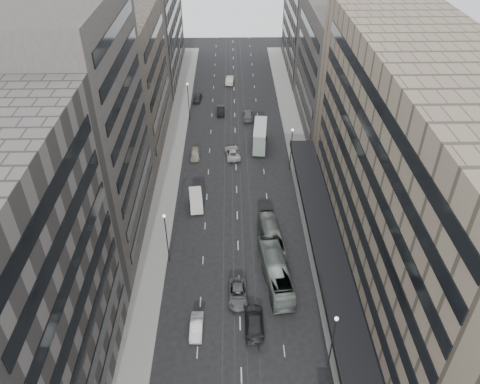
{
  "coord_description": "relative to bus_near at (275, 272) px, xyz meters",
  "views": [
    {
      "loc": [
        -0.77,
        -35.62,
        46.49
      ],
      "look_at": [
        0.4,
        20.79,
        5.43
      ],
      "focal_mm": 35.0,
      "sensor_mm": 36.0,
      "label": 1
    }
  ],
  "objects": [
    {
      "name": "department_store",
      "position": [
        16.62,
        0.04,
        13.28
      ],
      "size": [
        19.2,
        60.0,
        30.0
      ],
      "color": "gray",
      "rests_on": "ground"
    },
    {
      "name": "building_right_mid",
      "position": [
        16.67,
        44.04,
        10.33
      ],
      "size": [
        15.0,
        28.0,
        24.0
      ],
      "primitive_type": "cube",
      "color": "#45403B",
      "rests_on": "ground"
    },
    {
      "name": "panel_van",
      "position": [
        -11.39,
        16.06,
        -0.14
      ],
      "size": [
        2.58,
        4.59,
        2.77
      ],
      "rotation": [
        0.0,
        0.0,
        0.12
      ],
      "color": "beige",
      "rests_on": "ground"
    },
    {
      "name": "lamp_left_near",
      "position": [
        -14.53,
        4.04,
        3.54
      ],
      "size": [
        0.44,
        0.44,
        8.32
      ],
      "color": "#262628",
      "rests_on": "ground"
    },
    {
      "name": "sidewalk_left",
      "position": [
        -16.83,
        29.54,
        -1.59
      ],
      "size": [
        4.0,
        125.0,
        0.15
      ],
      "primitive_type": "cube",
      "color": "gray",
      "rests_on": "ground"
    },
    {
      "name": "ground",
      "position": [
        -4.83,
        -7.96,
        -1.67
      ],
      "size": [
        220.0,
        220.0,
        0.0
      ],
      "primitive_type": "plane",
      "color": "black",
      "rests_on": "ground"
    },
    {
      "name": "sedan_2",
      "position": [
        -5.04,
        -2.87,
        -0.93
      ],
      "size": [
        2.46,
        5.29,
        1.47
      ],
      "primitive_type": "imported",
      "rotation": [
        0.0,
        0.0,
        0.0
      ],
      "color": "#555658",
      "rests_on": "ground"
    },
    {
      "name": "sedan_3",
      "position": [
        -3.15,
        -7.37,
        -0.82
      ],
      "size": [
        2.37,
        5.81,
        1.69
      ],
      "primitive_type": "imported",
      "rotation": [
        0.0,
        0.0,
        3.14
      ],
      "color": "black",
      "rests_on": "ground"
    },
    {
      "name": "lamp_right_near",
      "position": [
        4.87,
        -12.96,
        3.54
      ],
      "size": [
        0.44,
        0.44,
        8.32
      ],
      "color": "#262628",
      "rests_on": "ground"
    },
    {
      "name": "lamp_left_far",
      "position": [
        -14.53,
        47.04,
        3.54
      ],
      "size": [
        0.44,
        0.44,
        8.32
      ],
      "color": "#262628",
      "rests_on": "ground"
    },
    {
      "name": "sedan_1",
      "position": [
        -10.05,
        -7.89,
        -0.97
      ],
      "size": [
        1.56,
        4.28,
        1.4
      ],
      "primitive_type": "imported",
      "rotation": [
        0.0,
        0.0,
        -0.02
      ],
      "color": "silver",
      "rests_on": "ground"
    },
    {
      "name": "building_right_far",
      "position": [
        16.67,
        74.04,
        12.33
      ],
      "size": [
        15.0,
        32.0,
        28.0
      ],
      "primitive_type": "cube",
      "color": "#5C5753",
      "rests_on": "ground"
    },
    {
      "name": "lamp_right_far",
      "position": [
        4.87,
        27.04,
        3.54
      ],
      "size": [
        0.44,
        0.44,
        8.32
      ],
      "color": "#262628",
      "rests_on": "ground"
    },
    {
      "name": "sedan_5",
      "position": [
        -7.84,
        49.69,
        -0.91
      ],
      "size": [
        1.62,
        4.61,
        1.52
      ],
      "primitive_type": "imported",
      "rotation": [
        0.0,
        0.0,
        0.0
      ],
      "color": "black",
      "rests_on": "ground"
    },
    {
      "name": "sedan_7",
      "position": [
        -2.05,
        47.47,
        -0.88
      ],
      "size": [
        2.22,
        5.45,
        1.58
      ],
      "primitive_type": "imported",
      "rotation": [
        0.0,
        0.0,
        3.14
      ],
      "color": "#5A5A5D",
      "rests_on": "ground"
    },
    {
      "name": "sidewalk_right",
      "position": [
        7.17,
        29.54,
        -1.59
      ],
      "size": [
        4.0,
        125.0,
        0.15
      ],
      "primitive_type": "cube",
      "color": "gray",
      "rests_on": "ground"
    },
    {
      "name": "building_left_c",
      "position": [
        -26.33,
        38.04,
        10.83
      ],
      "size": [
        15.0,
        28.0,
        25.0
      ],
      "primitive_type": "cube",
      "color": "#696052",
      "rests_on": "ground"
    },
    {
      "name": "building_left_b",
      "position": [
        -26.33,
        11.04,
        15.33
      ],
      "size": [
        15.0,
        26.0,
        34.0
      ],
      "primitive_type": "cube",
      "color": "#45403B",
      "rests_on": "ground"
    },
    {
      "name": "sedan_9",
      "position": [
        -5.79,
        66.49,
        -0.8
      ],
      "size": [
        2.33,
        5.39,
        1.72
      ],
      "primitive_type": "imported",
      "rotation": [
        0.0,
        0.0,
        3.04
      ],
      "color": "beige",
      "rests_on": "ground"
    },
    {
      "name": "building_left_d",
      "position": [
        -26.33,
        71.04,
        12.33
      ],
      "size": [
        15.0,
        38.0,
        28.0
      ],
      "primitive_type": "cube",
      "color": "#5C5753",
      "rests_on": "ground"
    },
    {
      "name": "double_decker",
      "position": [
        -0.12,
        35.12,
        0.81
      ],
      "size": [
        3.26,
        8.59,
        4.59
      ],
      "rotation": [
        0.0,
        0.0,
        -0.1
      ],
      "color": "gray",
      "rests_on": "ground"
    },
    {
      "name": "bus_near",
      "position": [
        0.0,
        0.0,
        0.0
      ],
      "size": [
        4.18,
        12.21,
        3.33
      ],
      "primitive_type": "imported",
      "rotation": [
        0.0,
        0.0,
        3.26
      ],
      "color": "gray",
      "rests_on": "ground"
    },
    {
      "name": "sedan_6",
      "position": [
        -5.44,
        31.91,
        -0.9
      ],
      "size": [
        3.14,
        5.8,
        1.54
      ],
      "primitive_type": "imported",
      "rotation": [
        0.0,
        0.0,
        3.25
      ],
      "color": "#B5B6B1",
      "rests_on": "ground"
    },
    {
      "name": "sedan_8",
      "position": [
        -13.33,
        56.2,
        -0.94
      ],
      "size": [
        2.15,
        4.4,
        1.45
      ],
      "primitive_type": "imported",
      "rotation": [
        0.0,
        0.0,
        -0.11
      ],
      "color": "#242427",
      "rests_on": "ground"
    },
    {
      "name": "sedan_4",
      "position": [
        -12.45,
        31.66,
        -0.91
      ],
      "size": [
        1.85,
        4.48,
        1.52
      ],
      "primitive_type": "imported",
      "rotation": [
        0.0,
        0.0,
        0.01
      ],
      "color": "#A39C87",
      "rests_on": "ground"
    },
    {
      "name": "bus_far",
      "position": [
        0.03,
        7.18,
        -0.25
      ],
      "size": [
        3.41,
        10.35,
        2.83
      ],
      "primitive_type": "imported",
      "rotation": [
        0.0,
        0.0,
        3.24
      ],
      "color": "gray",
      "rests_on": "ground"
    }
  ]
}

